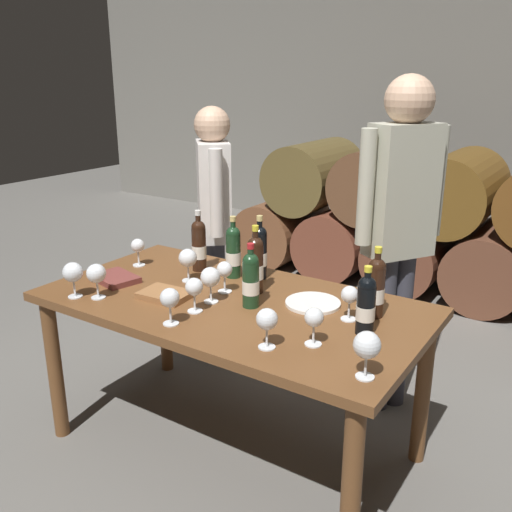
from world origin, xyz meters
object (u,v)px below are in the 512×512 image
Objects in this scene: wine_glass_2 at (350,296)px; wine_glass_7 at (194,288)px; wine_bottle_2 at (233,251)px; wine_bottle_4 at (376,287)px; wine_glass_0 at (210,278)px; wine_bottle_1 at (260,252)px; wine_glass_6 at (188,259)px; wine_glass_9 at (73,273)px; wine_bottle_3 at (199,245)px; wine_glass_8 at (314,319)px; wine_glass_3 at (138,247)px; wine_glass_5 at (170,299)px; wine_glass_11 at (224,271)px; wine_glass_10 at (96,274)px; tasting_notebook at (115,278)px; sommelier_presenting at (400,218)px; wine_bottle_0 at (255,264)px; taster_seated_left at (214,213)px; leather_ledger at (165,295)px; serving_plate at (313,303)px; wine_bottle_5 at (366,304)px; dining_table at (232,319)px; wine_bottle_6 at (251,279)px; wine_glass_1 at (267,320)px; wine_glass_4 at (367,346)px.

wine_glass_7 is at bearing -154.11° from wine_glass_2.
wine_bottle_4 is (0.76, -0.07, -0.00)m from wine_bottle_2.
wine_bottle_4 is 1.86× the size of wine_glass_0.
wine_bottle_1 is 0.35m from wine_glass_6.
wine_glass_9 reaches higher than wine_glass_0.
wine_bottle_3 reaches higher than wine_glass_8.
wine_glass_3 is 0.95× the size of wine_glass_5.
wine_glass_7 reaches higher than wine_glass_11.
tasting_notebook is at bearing 116.45° from wine_glass_10.
wine_glass_11 is at bearing -129.16° from sommelier_presenting.
wine_bottle_3 is at bearing 69.00° from tasting_notebook.
wine_bottle_0 reaches higher than wine_glass_6.
wine_bottle_1 is 0.49m from wine_glass_7.
taster_seated_left is at bearing 156.45° from wine_bottle_4.
wine_glass_2 is 0.28m from wine_glass_8.
wine_glass_2 is at bearing 21.62° from wine_glass_9.
taster_seated_left is at bearing 118.91° from wine_glass_5.
wine_glass_10 is at bearing -117.20° from wine_glass_6.
wine_bottle_0 is at bearing 38.49° from leather_ledger.
wine_glass_10 reaches higher than serving_plate.
sommelier_presenting is at bearing 1.54° from taster_seated_left.
taster_seated_left is at bearing 135.21° from wine_bottle_2.
wine_bottle_0 is 0.56m from wine_bottle_4.
wine_bottle_5 is at bearing 27.09° from wine_glass_5.
wine_bottle_5 reaches higher than wine_glass_6.
tasting_notebook is 0.14× the size of taster_seated_left.
wine_bottle_2 is 1.12× the size of wine_bottle_5.
leather_ledger is at bearing -160.80° from wine_glass_0.
wine_glass_0 is (-0.06, -0.07, 0.20)m from dining_table.
wine_glass_7 is 0.52m from serving_plate.
wine_bottle_3 is 0.71m from serving_plate.
wine_glass_9 is 0.10× the size of sommelier_presenting.
dining_table is 11.36× the size of wine_glass_7.
dining_table is 0.63m from tasting_notebook.
wine_bottle_6 is 0.18m from wine_glass_0.
wine_glass_11 is at bearing 157.19° from wine_glass_8.
dining_table is 0.97m from sommelier_presenting.
wine_glass_11 is (-0.03, 0.25, -0.00)m from wine_glass_7.
wine_bottle_3 reaches higher than serving_plate.
wine_glass_7 is 0.68× the size of leather_ledger.
tasting_notebook is (-0.55, -0.04, -0.10)m from wine_glass_0.
wine_bottle_1 is at bearing 12.50° from wine_bottle_3.
wine_glass_5 is 0.94× the size of wine_glass_6.
dining_table is 7.73× the size of tasting_notebook.
wine_bottle_2 is 2.09× the size of wine_glass_11.
wine_glass_4 is at bearing -0.28° from wine_glass_1.
sommelier_presenting is at bearing 101.25° from wine_bottle_4.
wine_bottle_4 is at bearing -78.75° from sommelier_presenting.
wine_bottle_5 is 1.24m from tasting_notebook.
wine_glass_6 is 1.10× the size of wine_glass_11.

